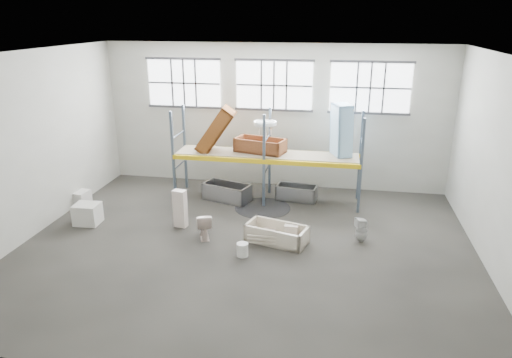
% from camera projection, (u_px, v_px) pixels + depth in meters
% --- Properties ---
extents(floor, '(12.00, 10.00, 0.10)m').
position_uv_depth(floor, '(246.00, 248.00, 12.50)').
color(floor, '#49453F').
rests_on(floor, ground).
extents(ceiling, '(12.00, 10.00, 0.10)m').
position_uv_depth(ceiling, '(244.00, 52.00, 10.82)').
color(ceiling, silver).
rests_on(ceiling, ground).
extents(wall_back, '(12.00, 0.10, 5.00)m').
position_uv_depth(wall_back, '(274.00, 117.00, 16.35)').
color(wall_back, '#AAA99D').
rests_on(wall_back, ground).
extents(wall_front, '(12.00, 0.10, 5.00)m').
position_uv_depth(wall_front, '(178.00, 252.00, 6.97)').
color(wall_front, '#ADACA0').
rests_on(wall_front, ground).
extents(wall_left, '(0.10, 10.00, 5.00)m').
position_uv_depth(wall_left, '(27.00, 146.00, 12.68)').
color(wall_left, '#A7A69B').
rests_on(wall_left, ground).
extents(wall_right, '(0.10, 10.00, 5.00)m').
position_uv_depth(wall_right, '(505.00, 171.00, 10.64)').
color(wall_right, '#AFAEA2').
rests_on(wall_right, ground).
extents(window_left, '(2.60, 0.04, 1.60)m').
position_uv_depth(window_left, '(184.00, 83.00, 16.42)').
color(window_left, white).
rests_on(window_left, wall_back).
extents(window_mid, '(2.60, 0.04, 1.60)m').
position_uv_depth(window_mid, '(274.00, 85.00, 15.89)').
color(window_mid, white).
rests_on(window_mid, wall_back).
extents(window_right, '(2.60, 0.04, 1.60)m').
position_uv_depth(window_right, '(370.00, 88.00, 15.35)').
color(window_right, white).
rests_on(window_right, wall_back).
extents(rack_upright_la, '(0.08, 0.08, 3.00)m').
position_uv_depth(rack_upright_la, '(173.00, 157.00, 15.19)').
color(rack_upright_la, slate).
rests_on(rack_upright_la, floor).
extents(rack_upright_lb, '(0.08, 0.08, 3.00)m').
position_uv_depth(rack_upright_lb, '(185.00, 147.00, 16.31)').
color(rack_upright_lb, slate).
rests_on(rack_upright_lb, floor).
extents(rack_upright_ma, '(0.08, 0.08, 3.00)m').
position_uv_depth(rack_upright_ma, '(264.00, 162.00, 14.69)').
color(rack_upright_ma, slate).
rests_on(rack_upright_ma, floor).
extents(rack_upright_mb, '(0.08, 0.08, 3.00)m').
position_uv_depth(rack_upright_mb, '(270.00, 151.00, 15.80)').
color(rack_upright_mb, slate).
rests_on(rack_upright_mb, floor).
extents(rack_upright_ra, '(0.08, 0.08, 3.00)m').
position_uv_depth(rack_upright_ra, '(361.00, 167.00, 14.18)').
color(rack_upright_ra, slate).
rests_on(rack_upright_ra, floor).
extents(rack_upright_rb, '(0.08, 0.08, 3.00)m').
position_uv_depth(rack_upright_rb, '(360.00, 156.00, 15.29)').
color(rack_upright_rb, slate).
rests_on(rack_upright_rb, floor).
extents(rack_beam_front, '(6.00, 0.10, 0.14)m').
position_uv_depth(rack_beam_front, '(264.00, 162.00, 14.69)').
color(rack_beam_front, yellow).
rests_on(rack_beam_front, floor).
extents(rack_beam_back, '(6.00, 0.10, 0.14)m').
position_uv_depth(rack_beam_back, '(270.00, 151.00, 15.80)').
color(rack_beam_back, yellow).
rests_on(rack_beam_back, floor).
extents(shelf_deck, '(5.90, 1.10, 0.03)m').
position_uv_depth(shelf_deck, '(267.00, 154.00, 15.22)').
color(shelf_deck, gray).
rests_on(shelf_deck, floor).
extents(wet_patch, '(1.80, 1.80, 0.00)m').
position_uv_depth(wet_patch, '(263.00, 208.00, 15.00)').
color(wet_patch, black).
rests_on(wet_patch, floor).
extents(bathtub_beige, '(1.79, 1.19, 0.48)m').
position_uv_depth(bathtub_beige, '(277.00, 234.00, 12.68)').
color(bathtub_beige, beige).
rests_on(bathtub_beige, floor).
extents(cistern_spare, '(0.38, 0.19, 0.36)m').
position_uv_depth(cistern_spare, '(291.00, 231.00, 12.72)').
color(cistern_spare, '#C1B2A5').
rests_on(cistern_spare, bathtub_beige).
extents(sink_in_tub, '(0.42, 0.42, 0.14)m').
position_uv_depth(sink_in_tub, '(268.00, 232.00, 12.96)').
color(sink_in_tub, beige).
rests_on(sink_in_tub, bathtub_beige).
extents(toilet_beige, '(0.64, 0.83, 0.74)m').
position_uv_depth(toilet_beige, '(204.00, 225.00, 12.89)').
color(toilet_beige, beige).
rests_on(toilet_beige, floor).
extents(cistern_tall, '(0.40, 0.29, 1.12)m').
position_uv_depth(cistern_tall, '(180.00, 209.00, 13.51)').
color(cistern_tall, silver).
rests_on(cistern_tall, floor).
extents(toilet_white, '(0.42, 0.41, 0.69)m').
position_uv_depth(toilet_white, '(361.00, 230.00, 12.66)').
color(toilet_white, silver).
rests_on(toilet_white, floor).
extents(steel_tub_left, '(1.69, 1.16, 0.57)m').
position_uv_depth(steel_tub_left, '(227.00, 192.00, 15.56)').
color(steel_tub_left, '#B1B2B8').
rests_on(steel_tub_left, floor).
extents(steel_tub_right, '(1.39, 0.77, 0.49)m').
position_uv_depth(steel_tub_right, '(297.00, 192.00, 15.63)').
color(steel_tub_right, '#A8AAAF').
rests_on(steel_tub_right, floor).
extents(rust_tub_flat, '(1.77, 1.16, 0.46)m').
position_uv_depth(rust_tub_flat, '(260.00, 145.00, 15.31)').
color(rust_tub_flat, brown).
rests_on(rust_tub_flat, shelf_deck).
extents(rust_tub_tilted, '(1.38, 0.87, 1.63)m').
position_uv_depth(rust_tub_tilted, '(216.00, 130.00, 15.25)').
color(rust_tub_tilted, '#94521F').
rests_on(rust_tub_tilted, shelf_deck).
extents(sink_on_shelf, '(0.80, 0.66, 0.64)m').
position_uv_depth(sink_on_shelf, '(265.00, 140.00, 14.93)').
color(sink_on_shelf, white).
rests_on(sink_on_shelf, rust_tub_flat).
extents(blue_tub_upright, '(0.79, 0.94, 1.72)m').
position_uv_depth(blue_tub_upright, '(341.00, 131.00, 14.77)').
color(blue_tub_upright, '#9FD4FB').
rests_on(blue_tub_upright, shelf_deck).
extents(bucket, '(0.35, 0.35, 0.35)m').
position_uv_depth(bucket, '(242.00, 250.00, 11.95)').
color(bucket, silver).
rests_on(bucket, floor).
extents(carton_near, '(0.74, 0.64, 0.61)m').
position_uv_depth(carton_near, '(87.00, 214.00, 13.79)').
color(carton_near, silver).
rests_on(carton_near, floor).
extents(carton_far, '(0.61, 0.61, 0.46)m').
position_uv_depth(carton_far, '(80.00, 198.00, 15.21)').
color(carton_far, silver).
rests_on(carton_far, floor).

